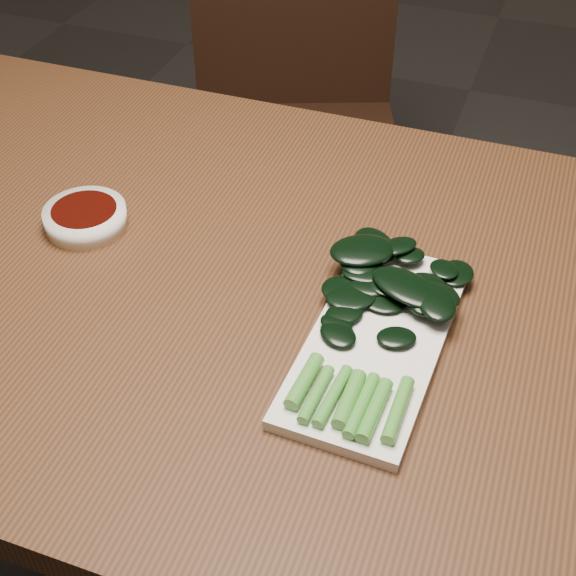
{
  "coord_description": "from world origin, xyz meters",
  "views": [
    {
      "loc": [
        0.27,
        -0.67,
        1.38
      ],
      "look_at": [
        0.04,
        -0.02,
        0.76
      ],
      "focal_mm": 50.0,
      "sensor_mm": 36.0,
      "label": 1
    }
  ],
  "objects_px": {
    "table": "(266,322)",
    "serving_plate": "(377,341)",
    "chair_far": "(295,113)",
    "gai_lan": "(384,299)",
    "sauce_bowl": "(85,217)"
  },
  "relations": [
    {
      "from": "serving_plate",
      "to": "gai_lan",
      "type": "distance_m",
      "value": 0.05
    },
    {
      "from": "table",
      "to": "serving_plate",
      "type": "xyz_separation_m",
      "value": [
        0.15,
        -0.06,
        0.08
      ]
    },
    {
      "from": "table",
      "to": "serving_plate",
      "type": "relative_size",
      "value": 4.5
    },
    {
      "from": "chair_far",
      "to": "serving_plate",
      "type": "xyz_separation_m",
      "value": [
        0.4,
        -0.88,
        0.27
      ]
    },
    {
      "from": "chair_far",
      "to": "gai_lan",
      "type": "bearing_deg",
      "value": -85.47
    },
    {
      "from": "sauce_bowl",
      "to": "serving_plate",
      "type": "height_order",
      "value": "sauce_bowl"
    },
    {
      "from": "gai_lan",
      "to": "chair_far",
      "type": "bearing_deg",
      "value": 115.46
    },
    {
      "from": "table",
      "to": "chair_far",
      "type": "bearing_deg",
      "value": 106.9
    },
    {
      "from": "chair_far",
      "to": "serving_plate",
      "type": "height_order",
      "value": "chair_far"
    },
    {
      "from": "serving_plate",
      "to": "chair_far",
      "type": "bearing_deg",
      "value": 114.59
    },
    {
      "from": "sauce_bowl",
      "to": "gai_lan",
      "type": "distance_m",
      "value": 0.4
    },
    {
      "from": "chair_far",
      "to": "serving_plate",
      "type": "distance_m",
      "value": 1.0
    },
    {
      "from": "table",
      "to": "chair_far",
      "type": "height_order",
      "value": "chair_far"
    },
    {
      "from": "sauce_bowl",
      "to": "serving_plate",
      "type": "relative_size",
      "value": 0.34
    },
    {
      "from": "table",
      "to": "chair_far",
      "type": "xyz_separation_m",
      "value": [
        -0.25,
        0.82,
        -0.19
      ]
    }
  ]
}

